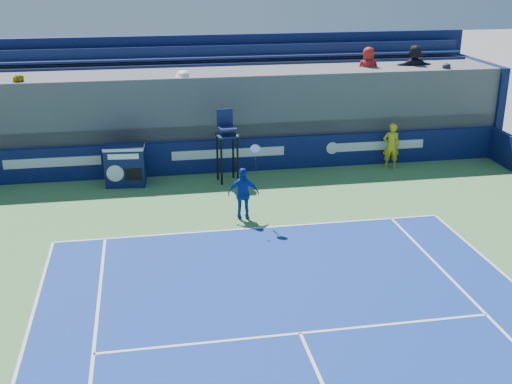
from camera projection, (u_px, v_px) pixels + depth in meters
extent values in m
imported|color=gold|center=(391.00, 146.00, 23.11)|extent=(0.68, 0.52, 1.66)
cube|color=white|center=(254.00, 228.00, 18.14)|extent=(10.97, 0.07, 0.00)
cube|color=white|center=(300.00, 333.00, 13.07)|extent=(8.23, 0.07, 0.00)
cube|color=#0D174D|center=(228.00, 156.00, 22.76)|extent=(20.40, 0.20, 1.20)
cube|color=white|center=(53.00, 162.00, 21.63)|extent=(3.20, 0.01, 0.32)
cube|color=white|center=(229.00, 153.00, 22.62)|extent=(4.00, 0.01, 0.32)
cube|color=white|center=(377.00, 146.00, 23.53)|extent=(3.60, 0.01, 0.32)
cylinder|color=white|center=(332.00, 148.00, 23.25)|extent=(0.44, 0.01, 0.44)
cube|color=#0E1746|center=(125.00, 166.00, 21.37)|extent=(1.36, 0.81, 1.40)
cube|color=silver|center=(124.00, 147.00, 21.15)|extent=(1.38, 0.83, 0.10)
cylinder|color=silver|center=(115.00, 173.00, 21.06)|extent=(0.56, 0.07, 0.56)
cube|color=black|center=(134.00, 174.00, 21.12)|extent=(0.55, 0.07, 0.40)
cube|color=white|center=(123.00, 157.00, 20.89)|extent=(1.00, 0.10, 0.18)
cylinder|color=black|center=(221.00, 162.00, 21.37)|extent=(0.08, 0.08, 1.60)
cylinder|color=black|center=(238.00, 161.00, 21.53)|extent=(0.08, 0.08, 1.60)
cylinder|color=black|center=(217.00, 158.00, 21.87)|extent=(0.08, 0.08, 1.60)
cylinder|color=black|center=(233.00, 156.00, 22.03)|extent=(0.08, 0.08, 1.60)
cube|color=#0D1B45|center=(227.00, 135.00, 21.42)|extent=(0.78, 0.78, 0.06)
cube|color=#141C4D|center=(228.00, 129.00, 21.24)|extent=(0.60, 0.52, 0.08)
cube|color=#121B46|center=(225.00, 118.00, 21.46)|extent=(0.55, 0.13, 0.60)
imported|color=#13399C|center=(243.00, 194.00, 18.57)|extent=(0.95, 0.49, 1.55)
cylinder|color=black|center=(255.00, 164.00, 18.20)|extent=(0.06, 0.16, 0.39)
torus|color=silver|center=(255.00, 149.00, 17.97)|extent=(0.31, 0.17, 0.29)
cylinder|color=white|center=(255.00, 149.00, 17.97)|extent=(0.26, 0.13, 0.24)
sphere|color=yellow|center=(237.00, 136.00, 17.88)|extent=(0.07, 0.07, 0.07)
cube|color=#4B4B50|center=(221.00, 114.00, 24.14)|extent=(20.40, 3.60, 3.38)
cube|color=#4B4B50|center=(226.00, 128.00, 22.97)|extent=(20.40, 0.90, 0.55)
cube|color=#14214E|center=(226.00, 116.00, 22.71)|extent=(20.00, 0.45, 0.08)
cube|color=#14214E|center=(225.00, 109.00, 22.87)|extent=(20.00, 0.06, 0.45)
cube|color=#4B4B50|center=(222.00, 107.00, 23.61)|extent=(20.40, 0.90, 0.55)
cube|color=#14214E|center=(222.00, 95.00, 23.35)|extent=(20.00, 0.45, 0.08)
cube|color=#14214E|center=(221.00, 89.00, 23.51)|extent=(20.00, 0.06, 0.45)
cube|color=#4B4B50|center=(219.00, 88.00, 24.25)|extent=(20.40, 0.90, 0.55)
cube|color=#14214E|center=(219.00, 76.00, 24.00)|extent=(20.00, 0.45, 0.08)
cube|color=#14214E|center=(218.00, 70.00, 24.16)|extent=(20.00, 0.06, 0.45)
cube|color=#4B4B50|center=(216.00, 70.00, 24.89)|extent=(20.40, 0.90, 0.55)
cube|color=#14214E|center=(216.00, 58.00, 24.64)|extent=(20.00, 0.45, 0.08)
cube|color=#14214E|center=(215.00, 51.00, 24.80)|extent=(20.00, 0.06, 0.45)
cube|color=#0C1647|center=(215.00, 90.00, 25.77)|extent=(20.80, 0.30, 4.40)
cube|color=#0C1647|center=(475.00, 103.00, 25.85)|extent=(0.30, 3.90, 3.40)
imported|color=gold|center=(20.00, 102.00, 21.36)|extent=(0.99, 0.83, 1.84)
imported|color=white|center=(184.00, 97.00, 22.27)|extent=(1.25, 0.82, 1.81)
imported|color=teal|center=(263.00, 97.00, 22.77)|extent=(0.93, 0.40, 1.58)
imported|color=#A51B17|center=(368.00, 71.00, 24.07)|extent=(0.94, 0.68, 1.79)
imported|color=black|center=(443.00, 87.00, 23.87)|extent=(0.70, 0.50, 1.80)
imported|color=black|center=(414.00, 69.00, 24.37)|extent=(1.70, 0.57, 1.83)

